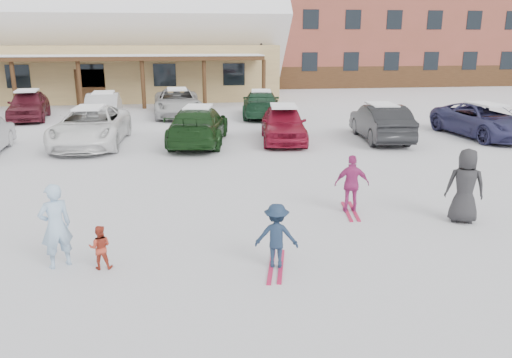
{
  "coord_description": "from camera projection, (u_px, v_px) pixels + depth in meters",
  "views": [
    {
      "loc": [
        -1.22,
        -9.61,
        4.03
      ],
      "look_at": [
        0.3,
        1.0,
        1.0
      ],
      "focal_mm": 35.0,
      "sensor_mm": 36.0,
      "label": 1
    }
  ],
  "objects": [
    {
      "name": "ground",
      "position": [
        249.0,
        238.0,
        10.42
      ],
      "size": [
        160.0,
        160.0,
        0.0
      ],
      "primitive_type": "plane",
      "color": "silver",
      "rests_on": "ground"
    },
    {
      "name": "day_lodge",
      "position": [
        70.0,
        40.0,
        34.76
      ],
      "size": [
        29.12,
        12.5,
        10.38
      ],
      "color": "tan",
      "rests_on": "ground"
    },
    {
      "name": "lamp_post",
      "position": [
        261.0,
        50.0,
        33.96
      ],
      "size": [
        0.5,
        0.25,
        5.72
      ],
      "color": "black",
      "rests_on": "ground"
    },
    {
      "name": "conifer_3",
      "position": [
        252.0,
        28.0,
        51.77
      ],
      "size": [
        3.96,
        3.96,
        9.18
      ],
      "color": "black",
      "rests_on": "ground"
    },
    {
      "name": "conifer_4",
      "position": [
        491.0,
        16.0,
        57.09
      ],
      "size": [
        5.06,
        5.06,
        11.73
      ],
      "color": "black",
      "rests_on": "ground"
    },
    {
      "name": "adult_skier",
      "position": [
        56.0,
        226.0,
        8.94
      ],
      "size": [
        0.69,
        0.62,
        1.57
      ],
      "primitive_type": "imported",
      "rotation": [
        0.0,
        0.0,
        3.69
      ],
      "color": "#9CBFE0",
      "rests_on": "ground"
    },
    {
      "name": "toddler_red",
      "position": [
        100.0,
        247.0,
        8.96
      ],
      "size": [
        0.4,
        0.31,
        0.82
      ],
      "primitive_type": "imported",
      "rotation": [
        0.0,
        0.0,
        3.14
      ],
      "color": "#AE3825",
      "rests_on": "ground"
    },
    {
      "name": "child_navy",
      "position": [
        276.0,
        236.0,
        8.95
      ],
      "size": [
        0.87,
        0.62,
        1.21
      ],
      "primitive_type": "imported",
      "rotation": [
        0.0,
        0.0,
        2.91
      ],
      "color": "#192941",
      "rests_on": "ground"
    },
    {
      "name": "skis_child_navy",
      "position": [
        276.0,
        266.0,
        9.11
      ],
      "size": [
        0.52,
        1.41,
        0.03
      ],
      "primitive_type": "cube",
      "rotation": [
        0.0,
        0.0,
        2.91
      ],
      "color": "#B01942",
      "rests_on": "ground"
    },
    {
      "name": "child_magenta",
      "position": [
        352.0,
        184.0,
        11.83
      ],
      "size": [
        0.86,
        0.47,
        1.4
      ],
      "primitive_type": "imported",
      "rotation": [
        0.0,
        0.0,
        2.98
      ],
      "color": "#AD2E74",
      "rests_on": "ground"
    },
    {
      "name": "skis_child_magenta",
      "position": [
        350.0,
        211.0,
        12.01
      ],
      "size": [
        0.42,
        1.41,
        0.03
      ],
      "primitive_type": "cube",
      "rotation": [
        0.0,
        0.0,
        2.98
      ],
      "color": "#B01942",
      "rests_on": "ground"
    },
    {
      "name": "bystander_dark",
      "position": [
        465.0,
        186.0,
        11.15
      ],
      "size": [
        0.97,
        0.81,
        1.7
      ],
      "primitive_type": "imported",
      "rotation": [
        0.0,
        0.0,
        2.75
      ],
      "color": "#262628",
      "rests_on": "ground"
    },
    {
      "name": "parked_car_2",
      "position": [
        91.0,
        126.0,
        19.29
      ],
      "size": [
        2.65,
        5.44,
        1.49
      ],
      "primitive_type": "imported",
      "rotation": [
        0.0,
        0.0,
        -0.03
      ],
      "color": "white",
      "rests_on": "ground"
    },
    {
      "name": "parked_car_3",
      "position": [
        198.0,
        125.0,
        19.58
      ],
      "size": [
        2.82,
        5.31,
        1.46
      ],
      "primitive_type": "imported",
      "rotation": [
        0.0,
        0.0,
        2.98
      ],
      "color": "#153414",
      "rests_on": "ground"
    },
    {
      "name": "parked_car_4",
      "position": [
        283.0,
        124.0,
        20.02
      ],
      "size": [
        2.22,
        4.43,
        1.45
      ],
      "primitive_type": "imported",
      "rotation": [
        0.0,
        0.0,
        -0.12
      ],
      "color": "maroon",
      "rests_on": "ground"
    },
    {
      "name": "parked_car_5",
      "position": [
        381.0,
        122.0,
        20.3
      ],
      "size": [
        1.94,
        4.58,
        1.47
      ],
      "primitive_type": "imported",
      "rotation": [
        0.0,
        0.0,
        3.05
      ],
      "color": "black",
      "rests_on": "ground"
    },
    {
      "name": "parked_car_6",
      "position": [
        484.0,
        121.0,
        20.94
      ],
      "size": [
        2.8,
        5.25,
        1.4
      ],
      "primitive_type": "imported",
      "rotation": [
        0.0,
        0.0,
        0.1
      ],
      "color": "navy",
      "rests_on": "ground"
    },
    {
      "name": "parked_car_8",
      "position": [
        29.0,
        105.0,
        25.48
      ],
      "size": [
        2.35,
        4.58,
        1.49
      ],
      "primitive_type": "imported",
      "rotation": [
        0.0,
        0.0,
        0.14
      ],
      "color": "maroon",
      "rests_on": "ground"
    },
    {
      "name": "parked_car_9",
      "position": [
        104.0,
        107.0,
        25.07
      ],
      "size": [
        1.79,
        4.44,
        1.43
      ],
      "primitive_type": "imported",
      "rotation": [
        0.0,
        0.0,
        3.2
      ],
      "color": "#B2B3B6",
      "rests_on": "ground"
    },
    {
      "name": "parked_car_10",
      "position": [
        177.0,
        102.0,
        26.67
      ],
      "size": [
        2.64,
        5.33,
        1.45
      ],
      "primitive_type": "imported",
      "rotation": [
        0.0,
        0.0,
        0.04
      ],
      "color": "#B9B9B9",
      "rests_on": "ground"
    },
    {
      "name": "parked_car_11",
      "position": [
        261.0,
        104.0,
        26.33
      ],
      "size": [
        2.58,
        5.0,
        1.39
      ],
      "primitive_type": "imported",
      "rotation": [
        0.0,
        0.0,
        3.0
      ],
      "color": "#1A4028",
      "rests_on": "ground"
    }
  ]
}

